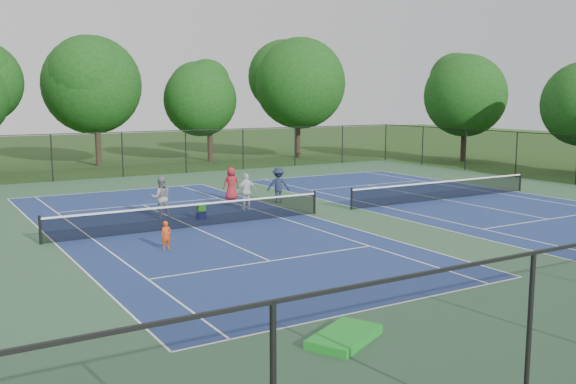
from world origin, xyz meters
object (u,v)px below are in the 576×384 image
bystander_a (246,191)px  bystander_b (279,185)px  tree_back_d (298,79)px  child_player (166,235)px  bystander_c (231,184)px  tree_back_b (95,80)px  ball_crate (201,216)px  instructor (161,198)px  tree_side_e (466,91)px  ball_hopper (201,208)px  tree_back_c (209,95)px

bystander_a → bystander_b: bearing=-155.3°
tree_back_d → child_player: bearing=-129.5°
bystander_a → bystander_c: 3.04m
tree_back_b → child_player: 30.19m
bystander_a → ball_crate: bystander_a is taller
instructor → tree_side_e: bearing=-150.0°
tree_side_e → tree_back_b: bearing=156.0°
tree_back_b → child_player: bearing=-100.3°
tree_back_d → ball_crate: 30.22m
bystander_c → instructor: bearing=43.2°
tree_back_b → tree_side_e: (27.00, -12.00, -0.79)m
child_player → ball_crate: size_ratio=2.80×
ball_crate → ball_hopper: size_ratio=0.92×
instructor → bystander_b: (6.52, 0.90, -0.02)m
tree_back_d → instructor: bearing=-133.7°
bystander_c → ball_crate: bearing=61.6°
tree_back_d → bystander_c: size_ratio=6.09×
bystander_a → bystander_b: 2.43m
tree_side_e → ball_crate: (-29.02, -12.52, -5.65)m
instructor → bystander_a: 4.25m
tree_back_d → bystander_b: tree_back_d is taller
child_player → bystander_c: bystander_c is taller
tree_back_b → ball_crate: bearing=-94.7°
tree_side_e → bystander_a: 28.93m
ball_hopper → bystander_a: bearing=22.8°
ball_hopper → ball_crate: bearing=0.0°
ball_hopper → tree_back_c: bearing=64.9°
tree_back_d → ball_crate: (-19.02, -22.52, -6.67)m
tree_side_e → ball_crate: 32.10m
child_player → ball_hopper: bearing=51.7°
bystander_a → bystander_c: bearing=-98.4°
instructor → ball_hopper: 1.86m
tree_back_c → ball_hopper: size_ratio=21.27×
tree_back_c → bystander_a: (-8.16, -22.32, -4.61)m
instructor → bystander_c: size_ratio=1.09×
child_player → bystander_a: (6.15, 5.77, 0.36)m
tree_back_c → bystander_c: bearing=-111.2°
tree_back_d → tree_side_e: size_ratio=1.17×
instructor → bystander_a: instructor is taller
tree_side_e → bystander_c: (-25.51, -8.35, -4.96)m
instructor → tree_back_d: bearing=-124.1°
bystander_c → ball_crate: size_ratio=4.69×
ball_hopper → tree_back_b: bearing=85.3°
tree_side_e → ball_crate: size_ratio=24.46×
tree_back_c → tree_back_d: tree_back_d is taller
instructor → child_player: bearing=81.3°
tree_back_d → instructor: 30.12m
bystander_b → ball_crate: size_ratio=4.95×
ball_crate → instructor: bearing=140.2°
child_player → bystander_a: bystander_a is taller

